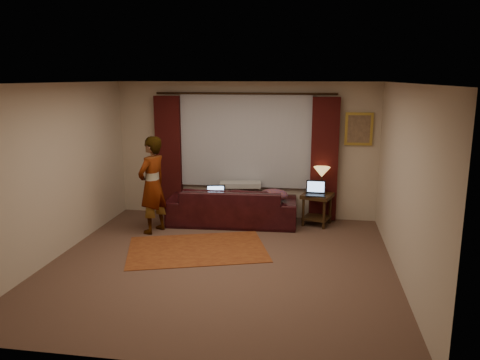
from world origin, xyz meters
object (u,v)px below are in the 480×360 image
Objects in this scene: end_table at (317,209)px; person at (152,185)px; laptop_sofa at (216,194)px; laptop_table at (316,189)px; tiffany_lamp at (322,180)px; sofa at (232,198)px.

person is (-2.84, -0.86, 0.56)m from end_table.
laptop_sofa is 1.81m from laptop_table.
laptop_table is (-0.04, -0.11, 0.42)m from end_table.
tiffany_lamp is at bearing 51.14° from end_table.
end_table is at bearing 73.86° from laptop_table.
end_table is 1.54× the size of laptop_table.
tiffany_lamp is at bearing -174.67° from sofa.
laptop_sofa is 0.98× the size of laptop_table.
sofa is at bearing -171.72° from tiffany_lamp.
laptop_sofa is 1.95m from tiffany_lamp.
sofa is 1.68m from tiffany_lamp.
tiffany_lamp is 3.05m from person.
sofa is 6.34× the size of laptop_sofa.
person reaches higher than sofa.
laptop_table reaches higher than end_table.
person is (-2.90, -0.95, 0.02)m from tiffany_lamp.
laptop_table is at bearing -4.81° from laptop_sofa.
sofa is 6.24× the size of laptop_table.
tiffany_lamp is 0.29× the size of person.
laptop_sofa reaches higher than end_table.
person is at bearing -163.79° from laptop_sofa.
sofa is 1.58m from end_table.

